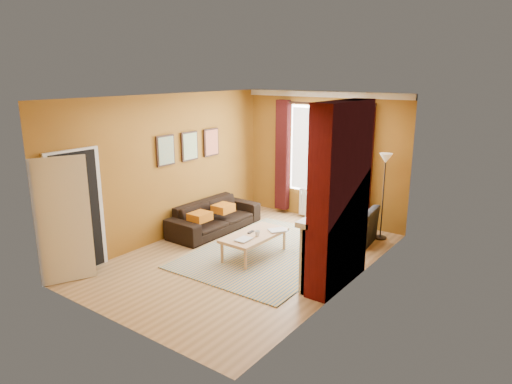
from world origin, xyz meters
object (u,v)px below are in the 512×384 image
(coffee_table, at_px, (254,236))
(floor_lamp, at_px, (385,172))
(wicker_stool, at_px, (334,216))
(armchair, at_px, (345,224))
(sofa, at_px, (215,216))

(coffee_table, relative_size, floor_lamp, 0.76)
(coffee_table, relative_size, wicker_stool, 2.61)
(coffee_table, xyz_separation_m, floor_lamp, (1.48, 2.21, 0.96))
(wicker_stool, distance_m, floor_lamp, 1.52)
(armchair, bearing_deg, sofa, 15.98)
(floor_lamp, bearing_deg, coffee_table, -123.78)
(sofa, height_order, armchair, armchair)
(wicker_stool, bearing_deg, sofa, -139.55)
(armchair, bearing_deg, wicker_stool, -54.61)
(sofa, bearing_deg, armchair, -66.75)
(coffee_table, bearing_deg, sofa, 157.81)
(wicker_stool, relative_size, floor_lamp, 0.29)
(floor_lamp, bearing_deg, armchair, -131.53)
(armchair, distance_m, floor_lamp, 1.25)
(sofa, relative_size, wicker_stool, 4.24)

